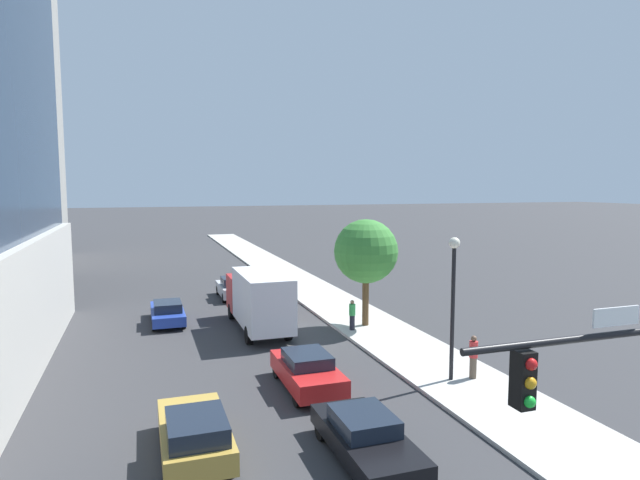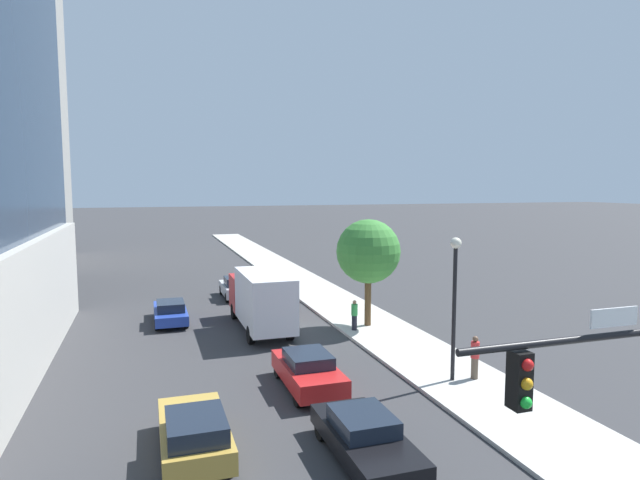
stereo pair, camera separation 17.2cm
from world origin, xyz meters
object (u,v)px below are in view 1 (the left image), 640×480
object	(u,v)px
traffic_light_pole	(613,392)
car_red	(307,370)
car_black	(366,437)
box_truck	(259,298)
car_silver	(232,288)
car_blue	(168,312)
pedestrian_red_shirt	(473,356)
pedestrian_green_shirt	(352,315)
car_gold	(195,433)
street_lamp	(453,287)
street_tree	(366,252)

from	to	relation	value
traffic_light_pole	car_red	bearing A→B (deg)	102.64
car_black	box_truck	bearing A→B (deg)	90.00
car_red	car_silver	size ratio (longest dim) A/B	1.07
traffic_light_pole	car_blue	bearing A→B (deg)	107.04
car_blue	pedestrian_red_shirt	size ratio (longest dim) A/B	2.67
car_red	pedestrian_green_shirt	distance (m)	8.21
traffic_light_pole	car_black	size ratio (longest dim) A/B	1.21
pedestrian_green_shirt	car_black	bearing A→B (deg)	-110.47
car_black	pedestrian_red_shirt	distance (m)	7.78
car_gold	car_silver	distance (m)	21.99
car_gold	pedestrian_red_shirt	xyz separation A→B (m)	(11.14, 2.49, 0.32)
street_lamp	street_tree	world-z (taller)	street_tree
street_lamp	pedestrian_red_shirt	xyz separation A→B (m)	(0.91, -0.15, -2.84)
car_blue	box_truck	size ratio (longest dim) A/B	0.61
street_tree	car_silver	xyz separation A→B (m)	(-5.70, 10.13, -3.50)
street_tree	traffic_light_pole	bearing A→B (deg)	-99.37
box_truck	pedestrian_green_shirt	size ratio (longest dim) A/B	4.73
car_gold	car_silver	size ratio (longest dim) A/B	1.04
car_blue	car_silver	distance (m)	7.26
street_lamp	car_black	distance (m)	7.80
pedestrian_green_shirt	street_lamp	bearing A→B (deg)	-83.10
box_truck	car_black	bearing A→B (deg)	-90.00
street_lamp	box_truck	world-z (taller)	street_lamp
car_red	box_truck	world-z (taller)	box_truck
car_red	car_blue	bearing A→B (deg)	111.07
car_black	pedestrian_green_shirt	bearing A→B (deg)	69.53
car_gold	pedestrian_red_shirt	world-z (taller)	pedestrian_red_shirt
street_tree	car_gold	distance (m)	15.75
street_lamp	car_red	xyz separation A→B (m)	(-5.60, 1.26, -3.15)
traffic_light_pole	pedestrian_green_shirt	world-z (taller)	traffic_light_pole
car_silver	box_truck	distance (m)	8.91
car_blue	car_silver	bearing A→B (deg)	50.52
street_tree	box_truck	size ratio (longest dim) A/B	0.77
traffic_light_pole	street_lamp	size ratio (longest dim) A/B	0.98
car_red	box_truck	distance (m)	8.82
street_lamp	car_gold	xyz separation A→B (m)	(-10.22, -2.64, -3.16)
car_blue	street_tree	bearing A→B (deg)	-23.68
street_tree	car_black	size ratio (longest dim) A/B	1.27
car_blue	car_black	bearing A→B (deg)	-75.32
traffic_light_pole	car_silver	xyz separation A→B (m)	(-2.57, 29.07, -3.16)
car_gold	traffic_light_pole	bearing A→B (deg)	-46.48
car_gold	car_silver	world-z (taller)	car_silver
car_silver	car_gold	bearing A→B (deg)	-102.12
traffic_light_pole	car_blue	world-z (taller)	traffic_light_pole
box_truck	pedestrian_green_shirt	distance (m)	5.10
car_black	car_silver	xyz separation A→B (m)	(-0.00, 23.23, 0.06)
box_truck	pedestrian_green_shirt	xyz separation A→B (m)	(4.63, -1.97, -0.83)
traffic_light_pole	car_gold	bearing A→B (deg)	133.52
traffic_light_pole	pedestrian_red_shirt	distance (m)	11.18
car_gold	box_truck	xyz separation A→B (m)	(4.62, 12.65, 1.08)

